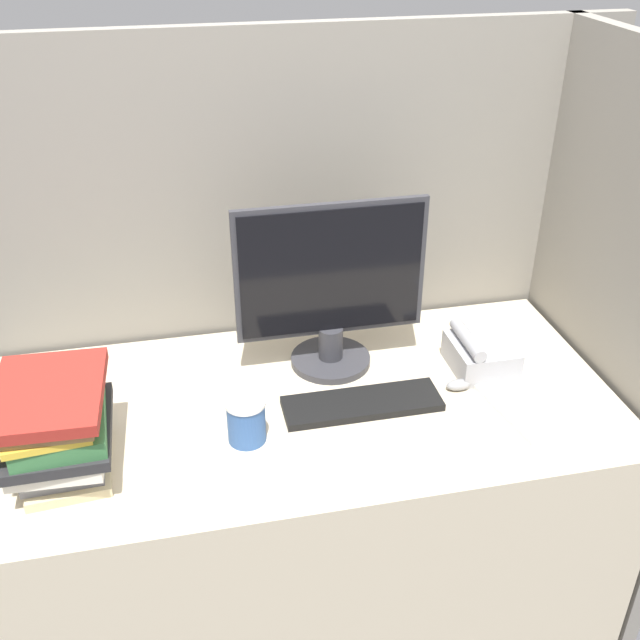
{
  "coord_description": "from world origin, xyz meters",
  "views": [
    {
      "loc": [
        -0.28,
        -1.13,
        1.91
      ],
      "look_at": [
        0.06,
        0.43,
        0.97
      ],
      "focal_mm": 42.0,
      "sensor_mm": 36.0,
      "label": 1
    }
  ],
  "objects": [
    {
      "name": "cubicle_panel_rear",
      "position": [
        0.0,
        0.82,
        0.8
      ],
      "size": [
        2.02,
        0.04,
        1.61
      ],
      "color": "gray",
      "rests_on": "ground_plane"
    },
    {
      "name": "cubicle_panel_right",
      "position": [
        0.85,
        0.42,
        0.8
      ],
      "size": [
        0.04,
        0.84,
        1.61
      ],
      "color": "gray",
      "rests_on": "ground_plane"
    },
    {
      "name": "desk",
      "position": [
        0.0,
        0.39,
        0.38
      ],
      "size": [
        1.62,
        0.78,
        0.75
      ],
      "color": "beige",
      "rests_on": "ground_plane"
    },
    {
      "name": "monitor",
      "position": [
        0.11,
        0.56,
        0.97
      ],
      "size": [
        0.51,
        0.22,
        0.47
      ],
      "color": "#333338",
      "rests_on": "desk"
    },
    {
      "name": "keyboard",
      "position": [
        0.15,
        0.34,
        0.76
      ],
      "size": [
        0.4,
        0.12,
        0.02
      ],
      "color": "black",
      "rests_on": "desk"
    },
    {
      "name": "mouse",
      "position": [
        0.42,
        0.36,
        0.76
      ],
      "size": [
        0.07,
        0.04,
        0.03
      ],
      "color": "gray",
      "rests_on": "desk"
    },
    {
      "name": "coffee_cup",
      "position": [
        -0.15,
        0.28,
        0.81
      ],
      "size": [
        0.1,
        0.1,
        0.11
      ],
      "color": "#335999",
      "rests_on": "desk"
    },
    {
      "name": "book_stack",
      "position": [
        -0.57,
        0.26,
        0.87
      ],
      "size": [
        0.24,
        0.31,
        0.22
      ],
      "color": "#C6B78C",
      "rests_on": "desk"
    },
    {
      "name": "desk_telephone",
      "position": [
        0.51,
        0.45,
        0.8
      ],
      "size": [
        0.16,
        0.18,
        0.12
      ],
      "color": "#99999E",
      "rests_on": "desk"
    },
    {
      "name": "paper_pile",
      "position": [
        0.57,
        0.25,
        0.76
      ],
      "size": [
        0.23,
        0.28,
        0.01
      ],
      "color": "white",
      "rests_on": "desk"
    }
  ]
}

